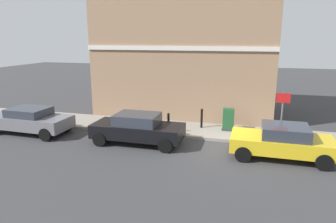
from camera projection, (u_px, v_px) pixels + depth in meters
The scene contains 10 objects.
ground at pixel (230, 147), 13.74m from camera, with size 80.00×80.00×0.00m, color #38383A.
sidewalk at pixel (125, 125), 17.05m from camera, with size 2.59×30.00×0.15m, color gray.
corner_building at pixel (188, 54), 19.68m from camera, with size 6.48×10.70×7.62m.
car_yellow at pixel (282, 141), 12.38m from camera, with size 1.99×4.06×1.39m.
car_black at pixel (138, 128), 14.08m from camera, with size 1.85×4.22×1.42m.
car_grey at pixel (29, 120), 15.64m from camera, with size 1.98×4.45×1.34m.
utility_cabinet at pixel (228, 120), 15.66m from camera, with size 0.46×0.61×1.15m.
bollard_near_cabinet at pixel (202, 117), 16.11m from camera, with size 0.14×0.14×1.04m.
bollard_far_kerb at pixel (168, 122), 15.19m from camera, with size 0.14×0.14×1.04m.
street_sign at pixel (282, 110), 13.74m from camera, with size 0.08×0.60×2.30m.
Camera 1 is at (-13.25, -0.71, 4.83)m, focal length 32.41 mm.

